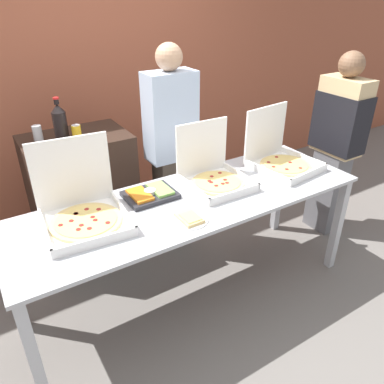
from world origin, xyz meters
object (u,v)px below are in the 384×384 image
soda_bottle (60,122)px  person_server_vest (337,138)px  pizza_box_far_left (280,157)px  soda_can_silver (38,134)px  pizza_box_near_right (83,209)px  pizza_box_far_right (214,174)px  veggie_tray (150,194)px  person_guest_cap (172,149)px  paper_plate_front_right (189,218)px  soda_can_colored (77,133)px

soda_bottle → person_server_vest: bearing=-18.8°
pizza_box_far_left → soda_can_silver: pizza_box_far_left is taller
pizza_box_near_right → soda_bottle: size_ratio=1.65×
pizza_box_far_right → veggie_tray: size_ratio=1.32×
pizza_box_far_left → person_guest_cap: 0.88m
pizza_box_far_right → veggie_tray: (-0.47, 0.06, -0.05)m
paper_plate_front_right → person_server_vest: (1.72, 0.33, 0.07)m
pizza_box_near_right → soda_can_colored: size_ratio=4.23×
pizza_box_far_left → pizza_box_near_right: 1.55m
pizza_box_far_left → pizza_box_far_right: (-0.61, 0.03, -0.00)m
veggie_tray → soda_can_silver: 0.95m
veggie_tray → person_guest_cap: 0.69m
pizza_box_far_left → soda_bottle: 1.66m
paper_plate_front_right → person_guest_cap: (0.38, 0.90, 0.06)m
soda_bottle → paper_plate_front_right: bearing=-68.1°
pizza_box_near_right → person_server_vest: person_server_vest is taller
paper_plate_front_right → pizza_box_far_right: bearing=38.5°
pizza_box_far_left → person_guest_cap: (-0.62, 0.61, -0.01)m
paper_plate_front_right → person_server_vest: person_server_vest is taller
pizza_box_far_left → veggie_tray: (-1.08, 0.10, -0.06)m
soda_bottle → person_guest_cap: size_ratio=0.18×
veggie_tray → soda_bottle: soda_bottle is taller
soda_can_colored → pizza_box_far_left: bearing=-27.8°
pizza_box_near_right → paper_plate_front_right: bearing=-26.7°
pizza_box_far_left → soda_can_colored: bearing=145.4°
pizza_box_near_right → person_server_vest: size_ratio=0.32×
soda_can_colored → person_server_vest: person_server_vest is taller
soda_can_silver → soda_can_colored: 0.28m
pizza_box_near_right → pizza_box_far_right: bearing=3.9°
soda_bottle → soda_can_silver: bearing=155.4°
soda_can_silver → pizza_box_far_left: bearing=-28.2°
person_server_vest → veggie_tray: bearing=88.4°
soda_bottle → person_guest_cap: 0.88m
pizza_box_far_left → pizza_box_near_right: pizza_box_near_right is taller
person_server_vest → soda_can_silver: bearing=70.8°
paper_plate_front_right → soda_bottle: 1.21m
soda_can_silver → person_server_vest: person_server_vest is taller
paper_plate_front_right → veggie_tray: size_ratio=0.70×
soda_bottle → person_server_vest: size_ratio=0.19×
veggie_tray → soda_bottle: (-0.35, 0.68, 0.37)m
pizza_box_far_right → paper_plate_front_right: bearing=-140.5°
pizza_box_near_right → person_server_vest: (2.26, 0.00, -0.00)m
veggie_tray → person_guest_cap: person_guest_cap is taller
pizza_box_far_right → paper_plate_front_right: 0.51m
veggie_tray → person_server_vest: bearing=-1.6°
paper_plate_front_right → person_server_vest: bearing=10.9°
veggie_tray → soda_can_silver: bearing=124.0°
pizza_box_far_left → paper_plate_front_right: (-1.00, -0.28, -0.07)m
pizza_box_near_right → pizza_box_far_right: 0.94m
pizza_box_near_right → person_server_vest: 2.26m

